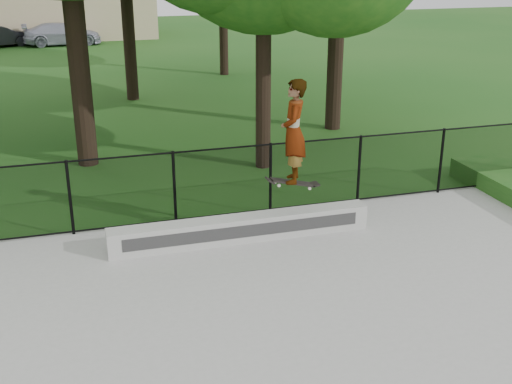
# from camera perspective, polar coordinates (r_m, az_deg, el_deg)

# --- Properties ---
(grind_ledge) EXTENTS (4.99, 0.40, 0.48)m
(grind_ledge) POSITION_cam_1_polar(r_m,az_deg,el_deg) (12.10, -1.28, -3.25)
(grind_ledge) COLOR #ABABA6
(grind_ledge) RESTS_ON concrete_slab
(car_c) EXTENTS (4.15, 2.02, 1.28)m
(car_c) POSITION_cam_1_polar(r_m,az_deg,el_deg) (40.19, -16.86, 13.29)
(car_c) COLOR #A1A2B7
(car_c) RESTS_ON ground
(skater_airborne) EXTENTS (0.83, 0.80, 2.07)m
(skater_airborne) POSITION_cam_1_polar(r_m,az_deg,el_deg) (11.54, 3.36, 5.26)
(skater_airborne) COLOR black
(skater_airborne) RESTS_ON ground
(chainlink_fence) EXTENTS (16.06, 0.06, 1.50)m
(chainlink_fence) POSITION_cam_1_polar(r_m,az_deg,el_deg) (12.80, -7.26, 0.41)
(chainlink_fence) COLOR black
(chainlink_fence) RESTS_ON concrete_slab
(distant_building) EXTENTS (12.40, 6.40, 4.30)m
(distant_building) POSITION_cam_1_polar(r_m,az_deg,el_deg) (44.08, -17.43, 15.82)
(distant_building) COLOR tan
(distant_building) RESTS_ON ground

